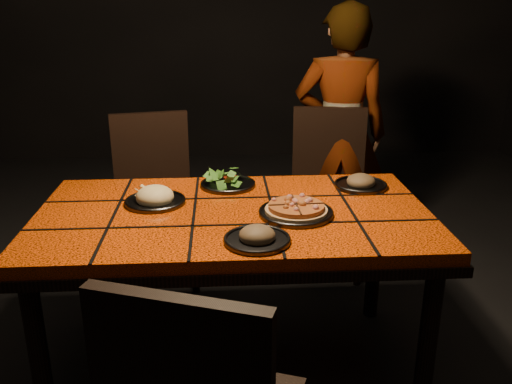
{
  "coord_description": "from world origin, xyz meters",
  "views": [
    {
      "loc": [
        -0.04,
        -2.06,
        1.56
      ],
      "look_at": [
        0.09,
        0.03,
        0.82
      ],
      "focal_mm": 38.0,
      "sensor_mm": 36.0,
      "label": 1
    }
  ],
  "objects": [
    {
      "name": "room_shell",
      "position": [
        0.0,
        0.0,
        1.5
      ],
      "size": [
        6.04,
        7.04,
        3.08
      ],
      "color": "black",
      "rests_on": "ground"
    },
    {
      "name": "dining_table",
      "position": [
        0.0,
        0.0,
        0.67
      ],
      "size": [
        1.62,
        0.92,
        0.75
      ],
      "color": "#FB4D07",
      "rests_on": "ground"
    },
    {
      "name": "chair_far_left",
      "position": [
        -0.43,
        0.88,
        0.55
      ],
      "size": [
        0.52,
        0.52,
        0.97
      ],
      "rotation": [
        0.0,
        0.0,
        0.21
      ],
      "color": "black",
      "rests_on": "ground"
    },
    {
      "name": "chair_far_right",
      "position": [
        0.59,
        0.97,
        0.55
      ],
      "size": [
        0.5,
        0.5,
        0.97
      ],
      "rotation": [
        0.0,
        0.0,
        -0.15
      ],
      "color": "black",
      "rests_on": "ground"
    },
    {
      "name": "diner",
      "position": [
        0.69,
        1.16,
        0.78
      ],
      "size": [
        0.63,
        0.47,
        1.56
      ],
      "primitive_type": "imported",
      "rotation": [
        0.0,
        0.0,
        2.96
      ],
      "color": "brown",
      "rests_on": "ground"
    },
    {
      "name": "plate_pizza",
      "position": [
        0.25,
        -0.06,
        0.77
      ],
      "size": [
        0.3,
        0.3,
        0.04
      ],
      "color": "#343438",
      "rests_on": "dining_table"
    },
    {
      "name": "plate_pasta",
      "position": [
        -0.33,
        0.11,
        0.77
      ],
      "size": [
        0.26,
        0.26,
        0.08
      ],
      "color": "#343438",
      "rests_on": "dining_table"
    },
    {
      "name": "plate_salad",
      "position": [
        -0.02,
        0.31,
        0.78
      ],
      "size": [
        0.25,
        0.25,
        0.07
      ],
      "color": "#343438",
      "rests_on": "dining_table"
    },
    {
      "name": "plate_mushroom_a",
      "position": [
        0.08,
        -0.31,
        0.77
      ],
      "size": [
        0.24,
        0.24,
        0.08
      ],
      "color": "#343438",
      "rests_on": "dining_table"
    },
    {
      "name": "plate_mushroom_b",
      "position": [
        0.59,
        0.26,
        0.77
      ],
      "size": [
        0.24,
        0.24,
        0.08
      ],
      "color": "#343438",
      "rests_on": "dining_table"
    }
  ]
}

